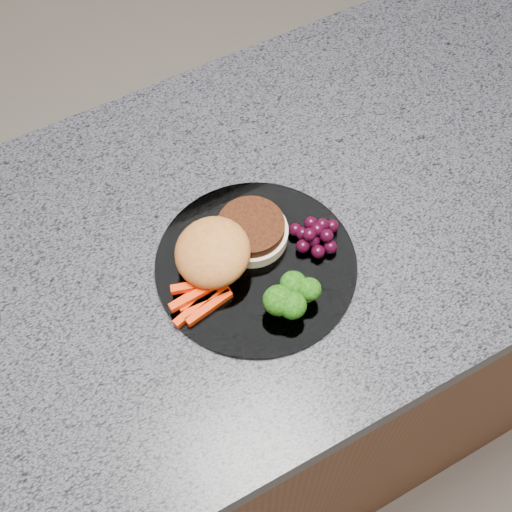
{
  "coord_description": "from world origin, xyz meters",
  "views": [
    {
      "loc": [
        -0.27,
        -0.45,
        1.7
      ],
      "look_at": [
        -0.05,
        -0.05,
        0.93
      ],
      "focal_mm": 50.0,
      "sensor_mm": 36.0,
      "label": 1
    }
  ],
  "objects": [
    {
      "name": "plate",
      "position": [
        -0.05,
        -0.05,
        0.9
      ],
      "size": [
        0.26,
        0.26,
        0.01
      ],
      "primitive_type": "cylinder",
      "color": "white",
      "rests_on": "countertop"
    },
    {
      "name": "grape_bunch",
      "position": [
        0.04,
        -0.06,
        0.92
      ],
      "size": [
        0.07,
        0.06,
        0.03
      ],
      "rotation": [
        0.0,
        0.0,
        -0.32
      ],
      "color": "black",
      "rests_on": "plate"
    },
    {
      "name": "broccoli",
      "position": [
        -0.04,
        -0.13,
        0.93
      ],
      "size": [
        0.08,
        0.06,
        0.05
      ],
      "rotation": [
        0.0,
        0.0,
        0.19
      ],
      "color": "olive",
      "rests_on": "plate"
    },
    {
      "name": "carrot_sticks",
      "position": [
        -0.13,
        -0.07,
        0.91
      ],
      "size": [
        0.08,
        0.06,
        0.02
      ],
      "rotation": [
        0.0,
        0.0,
        -0.21
      ],
      "color": "#F93104",
      "rests_on": "plate"
    },
    {
      "name": "burger",
      "position": [
        -0.07,
        -0.03,
        0.93
      ],
      "size": [
        0.18,
        0.14,
        0.05
      ],
      "rotation": [
        0.0,
        0.0,
        0.29
      ],
      "color": "beige",
      "rests_on": "plate"
    },
    {
      "name": "countertop",
      "position": [
        0.0,
        0.0,
        0.88
      ],
      "size": [
        1.2,
        0.6,
        0.04
      ],
      "primitive_type": "cube",
      "color": "#51525C",
      "rests_on": "island_cabinet"
    },
    {
      "name": "island_cabinet",
      "position": [
        0.0,
        0.0,
        0.43
      ],
      "size": [
        1.2,
        0.6,
        0.86
      ],
      "primitive_type": "cube",
      "color": "brown",
      "rests_on": "ground"
    }
  ]
}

